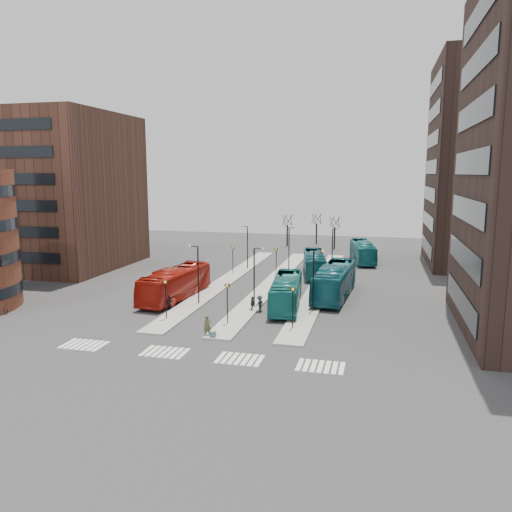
% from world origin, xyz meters
% --- Properties ---
extents(ground, '(160.00, 160.00, 0.00)m').
position_xyz_m(ground, '(0.00, 0.00, 0.00)').
color(ground, '#2C2C2E').
rests_on(ground, ground).
extents(island_left, '(2.50, 45.00, 0.15)m').
position_xyz_m(island_left, '(-4.00, 30.00, 0.07)').
color(island_left, gray).
rests_on(island_left, ground).
extents(island_mid, '(2.50, 45.00, 0.15)m').
position_xyz_m(island_mid, '(2.00, 30.00, 0.07)').
color(island_mid, gray).
rests_on(island_mid, ground).
extents(island_right, '(2.50, 45.00, 0.15)m').
position_xyz_m(island_right, '(8.00, 30.00, 0.07)').
color(island_right, gray).
rests_on(island_right, ground).
extents(suitcase, '(0.53, 0.44, 0.62)m').
position_xyz_m(suitcase, '(1.58, 7.94, 0.31)').
color(suitcase, navy).
rests_on(suitcase, ground).
extents(red_bus, '(3.93, 12.52, 3.43)m').
position_xyz_m(red_bus, '(-6.67, 19.62, 1.72)').
color(red_bus, '#A0160C').
rests_on(red_bus, ground).
extents(teal_bus_a, '(3.93, 11.68, 3.19)m').
position_xyz_m(teal_bus_a, '(5.71, 19.14, 1.59)').
color(teal_bus_a, '#156A66').
rests_on(teal_bus_a, ground).
extents(teal_bus_b, '(4.52, 11.57, 3.14)m').
position_xyz_m(teal_bus_b, '(6.43, 36.15, 1.57)').
color(teal_bus_b, '#12525A').
rests_on(teal_bus_b, ground).
extents(teal_bus_c, '(3.99, 13.22, 3.63)m').
position_xyz_m(teal_bus_c, '(10.14, 24.60, 1.81)').
color(teal_bus_c, '#145967').
rests_on(teal_bus_c, ground).
extents(teal_bus_d, '(4.60, 11.81, 3.21)m').
position_xyz_m(teal_bus_d, '(12.40, 48.00, 1.60)').
color(teal_bus_d, '#15666C').
rests_on(teal_bus_d, ground).
extents(traveller, '(0.81, 0.75, 1.86)m').
position_xyz_m(traveller, '(0.97, 8.32, 0.93)').
color(traveller, brown).
rests_on(traveller, ground).
extents(commuter_a, '(0.76, 0.60, 1.51)m').
position_xyz_m(commuter_a, '(-5.62, 15.41, 0.75)').
color(commuter_a, black).
rests_on(commuter_a, ground).
extents(commuter_b, '(0.67, 0.95, 1.50)m').
position_xyz_m(commuter_b, '(2.71, 16.80, 0.75)').
color(commuter_b, black).
rests_on(commuter_b, ground).
extents(commuter_c, '(1.07, 1.23, 1.65)m').
position_xyz_m(commuter_c, '(3.48, 16.74, 0.83)').
color(commuter_c, black).
rests_on(commuter_c, ground).
extents(bicycle_far, '(1.73, 0.82, 0.87)m').
position_xyz_m(bicycle_far, '(-21.00, 9.85, 0.44)').
color(bicycle_far, gray).
rests_on(bicycle_far, ground).
extents(crosswalk_stripes, '(22.35, 2.40, 0.01)m').
position_xyz_m(crosswalk_stripes, '(1.75, 4.00, 0.01)').
color(crosswalk_stripes, silver).
rests_on(crosswalk_stripes, ground).
extents(office_block, '(25.00, 20.12, 22.00)m').
position_xyz_m(office_block, '(-34.00, 33.98, 11.00)').
color(office_block, '#4E2F24').
rests_on(office_block, ground).
extents(tower_far, '(20.12, 20.00, 30.00)m').
position_xyz_m(tower_far, '(31.98, 50.00, 15.00)').
color(tower_far, '#2F201A').
rests_on(tower_far, ground).
extents(sign_poles, '(12.45, 22.12, 3.65)m').
position_xyz_m(sign_poles, '(1.60, 23.00, 2.41)').
color(sign_poles, black).
rests_on(sign_poles, ground).
extents(lamp_posts, '(14.04, 20.24, 6.12)m').
position_xyz_m(lamp_posts, '(2.64, 28.00, 3.58)').
color(lamp_posts, black).
rests_on(lamp_posts, ground).
extents(bare_trees, '(10.97, 8.14, 5.90)m').
position_xyz_m(bare_trees, '(2.67, 62.67, 2.72)').
color(bare_trees, black).
rests_on(bare_trees, ground).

